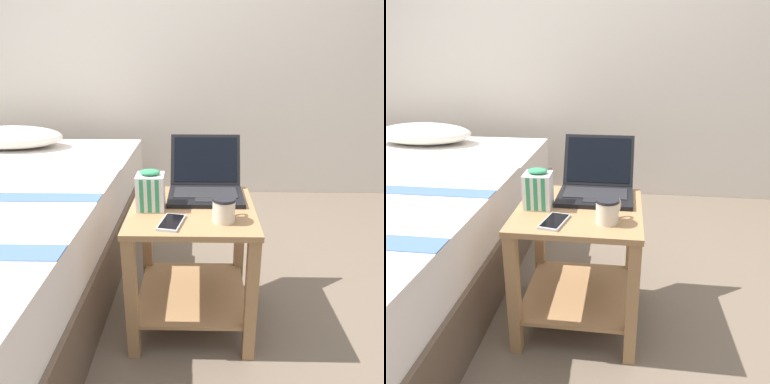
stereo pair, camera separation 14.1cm
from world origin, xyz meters
The scene contains 7 objects.
ground_plane centered at (0.00, 0.00, 0.00)m, with size 8.00×8.00×0.00m, color brown.
back_wall centered at (0.00, 1.62, 1.25)m, with size 8.00×0.05×2.50m.
bedside_table centered at (0.00, 0.00, 0.33)m, with size 0.49×0.49×0.53m.
laptop centered at (0.05, 0.16, 0.57)m, with size 0.31×0.34×0.23m.
mug_front_left centered at (0.12, -0.12, 0.58)m, with size 0.09×0.11×0.09m.
snack_bag centered at (-0.16, -0.01, 0.60)m, with size 0.11×0.10×0.16m.
cell_phone centered at (-0.07, -0.15, 0.53)m, with size 0.10×0.15×0.01m.
Camera 2 is at (0.17, -1.34, 1.10)m, focal length 35.00 mm.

